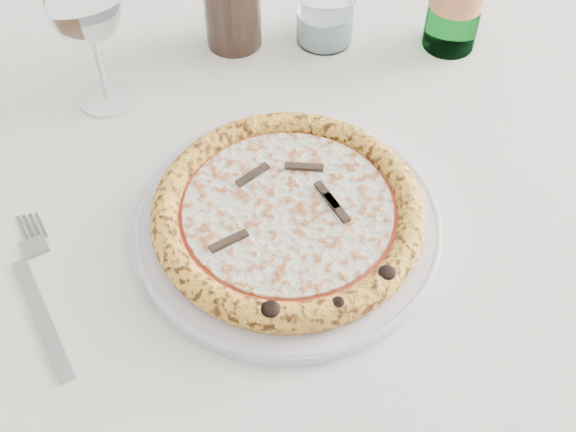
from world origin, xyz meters
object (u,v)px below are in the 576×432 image
(wine_glass, at_px, (84,6))
(dining_table, at_px, (263,209))
(pizza, at_px, (288,212))
(tumbler, at_px, (325,16))
(plate, at_px, (288,223))

(wine_glass, bearing_deg, dining_table, -45.96)
(pizza, height_order, wine_glass, wine_glass)
(wine_glass, bearing_deg, tumbler, 6.52)
(dining_table, xyz_separation_m, wine_glass, (-0.15, 0.15, 0.22))
(dining_table, height_order, wine_glass, wine_glass)
(pizza, xyz_separation_m, tumbler, (0.14, 0.28, 0.01))
(dining_table, relative_size, plate, 5.09)
(wine_glass, bearing_deg, plate, -59.77)
(pizza, bearing_deg, wine_glass, 120.23)
(plate, relative_size, wine_glass, 1.73)
(pizza, height_order, tumbler, tumbler)
(dining_table, distance_m, plate, 0.14)
(plate, height_order, tumbler, tumbler)
(plate, bearing_deg, dining_table, 90.00)
(plate, height_order, wine_glass, wine_glass)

